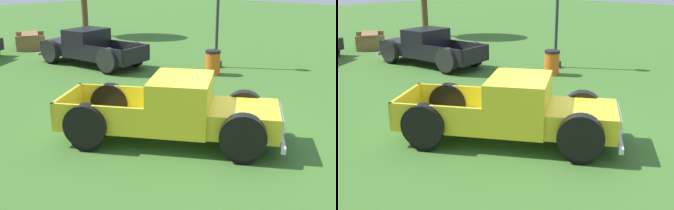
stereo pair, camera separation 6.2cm
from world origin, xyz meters
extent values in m
plane|color=#3D6B28|center=(0.00, 0.00, 0.00)|extent=(80.00, 80.00, 0.00)
cube|color=yellow|center=(0.02, -1.00, 0.68)|extent=(2.15, 2.14, 0.57)
cube|color=silver|center=(0.44, -1.68, 0.68)|extent=(1.23, 0.79, 0.48)
sphere|color=silver|center=(0.96, -1.33, 0.70)|extent=(0.21, 0.21, 0.21)
sphere|color=silver|center=(-0.11, -1.99, 0.70)|extent=(0.21, 0.21, 0.21)
cube|color=yellow|center=(-0.74, 0.23, 0.98)|extent=(2.17, 2.05, 1.19)
cube|color=#8C9EA8|center=(-0.41, -0.31, 1.25)|extent=(1.29, 0.82, 0.52)
cube|color=yellow|center=(-1.66, 1.72, 0.44)|extent=(2.60, 2.75, 0.10)
cube|color=yellow|center=(-0.96, 2.15, 0.78)|extent=(1.21, 1.89, 0.57)
cube|color=yellow|center=(-2.35, 1.29, 0.78)|extent=(1.21, 1.89, 0.57)
cube|color=yellow|center=(-2.20, 2.61, 0.78)|extent=(1.51, 0.97, 0.57)
cylinder|color=black|center=(0.76, -0.55, 0.39)|extent=(0.60, 0.79, 0.78)
cylinder|color=#B7B7BC|center=(0.77, -0.54, 0.39)|extent=(0.38, 0.40, 0.31)
cylinder|color=black|center=(0.76, -0.55, 0.59)|extent=(0.76, 0.99, 0.99)
cylinder|color=black|center=(-0.72, -1.46, 0.39)|extent=(0.60, 0.79, 0.78)
cylinder|color=#B7B7BC|center=(-0.73, -1.46, 0.39)|extent=(0.38, 0.40, 0.31)
cylinder|color=black|center=(-0.72, -1.46, 0.59)|extent=(0.76, 0.99, 0.99)
cylinder|color=black|center=(-1.05, 2.39, 0.39)|extent=(0.60, 0.79, 0.78)
cylinder|color=#B7B7BC|center=(-1.04, 2.40, 0.39)|extent=(0.38, 0.40, 0.31)
cylinder|color=black|center=(-1.05, 2.39, 0.59)|extent=(0.76, 0.99, 0.99)
cylinder|color=black|center=(-2.53, 1.48, 0.39)|extent=(0.60, 0.79, 0.78)
cylinder|color=#B7B7BC|center=(-2.54, 1.48, 0.39)|extent=(0.38, 0.40, 0.31)
cylinder|color=black|center=(-2.53, 1.48, 0.59)|extent=(0.76, 0.99, 0.99)
cube|color=silver|center=(0.46, -1.71, 0.35)|extent=(1.66, 1.07, 0.12)
cube|color=black|center=(2.74, 10.00, 0.65)|extent=(1.68, 1.67, 0.54)
cube|color=silver|center=(2.64, 10.76, 0.65)|extent=(1.35, 0.23, 0.46)
sphere|color=silver|center=(2.04, 10.66, 0.68)|extent=(0.20, 0.20, 0.20)
sphere|color=silver|center=(3.24, 10.81, 0.68)|extent=(0.20, 0.20, 0.20)
cube|color=black|center=(2.91, 8.63, 0.95)|extent=(1.81, 1.49, 1.14)
cube|color=#8C9EA8|center=(2.84, 9.22, 1.20)|extent=(1.42, 0.22, 0.50)
cube|color=black|center=(3.13, 6.96, 0.43)|extent=(1.91, 2.27, 0.10)
cube|color=black|center=(2.35, 6.85, 0.75)|extent=(0.34, 2.07, 0.54)
cube|color=black|center=(3.91, 7.06, 0.75)|extent=(0.34, 2.07, 0.54)
cube|color=black|center=(3.26, 5.96, 0.75)|extent=(1.65, 0.29, 0.54)
cylinder|color=black|center=(1.91, 9.89, 0.38)|extent=(0.31, 0.77, 0.75)
cylinder|color=#B7B7BC|center=(1.90, 9.89, 0.38)|extent=(0.27, 0.33, 0.30)
cylinder|color=black|center=(1.91, 9.89, 0.57)|extent=(0.40, 0.98, 0.95)
cylinder|color=black|center=(3.56, 10.11, 0.38)|extent=(0.31, 0.77, 0.75)
cylinder|color=#B7B7BC|center=(3.57, 10.11, 0.38)|extent=(0.27, 0.33, 0.30)
cylinder|color=black|center=(3.56, 10.11, 0.57)|extent=(0.40, 0.98, 0.95)
cylinder|color=black|center=(2.33, 6.60, 0.38)|extent=(0.31, 0.77, 0.75)
cylinder|color=#B7B7BC|center=(2.32, 6.60, 0.38)|extent=(0.27, 0.33, 0.30)
cylinder|color=black|center=(2.33, 6.60, 0.57)|extent=(0.40, 0.98, 0.95)
cylinder|color=black|center=(3.98, 6.82, 0.38)|extent=(0.31, 0.77, 0.75)
cylinder|color=#B7B7BC|center=(3.99, 6.82, 0.38)|extent=(0.27, 0.33, 0.30)
cylinder|color=black|center=(3.98, 6.82, 0.57)|extent=(0.40, 0.98, 0.95)
cube|color=silver|center=(2.63, 10.80, 0.34)|extent=(1.80, 0.33, 0.12)
cube|color=#2D2D33|center=(6.20, 4.26, 0.12)|extent=(0.36, 0.36, 0.25)
cylinder|color=#2D2D33|center=(6.20, 4.26, 1.90)|extent=(0.12, 0.12, 3.30)
cube|color=olive|center=(3.24, 13.85, 0.75)|extent=(1.59, 1.96, 0.06)
cube|color=olive|center=(2.72, 14.14, 0.45)|extent=(1.14, 1.70, 0.05)
cube|color=olive|center=(3.76, 13.55, 0.45)|extent=(1.14, 1.70, 0.05)
cube|color=olive|center=(3.64, 14.54, 0.38)|extent=(1.25, 0.77, 0.75)
cube|color=olive|center=(2.85, 13.15, 0.38)|extent=(1.25, 0.77, 0.75)
cylinder|color=orange|center=(5.06, 3.59, 0.42)|extent=(0.56, 0.56, 0.85)
cylinder|color=black|center=(5.06, 3.59, 0.90)|extent=(0.59, 0.59, 0.10)
cylinder|color=brown|center=(7.75, 15.20, 1.57)|extent=(0.36, 0.36, 3.14)
camera|label=1|loc=(-7.62, -5.63, 3.92)|focal=44.05mm
camera|label=2|loc=(-7.57, -5.68, 3.92)|focal=44.05mm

